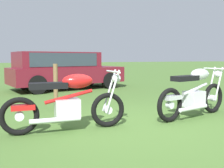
# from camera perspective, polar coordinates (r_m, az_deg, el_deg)

# --- Properties ---
(ground_plane) EXTENTS (120.00, 120.00, 0.00)m
(ground_plane) POSITION_cam_1_polar(r_m,az_deg,el_deg) (4.71, 6.68, -9.24)
(ground_plane) COLOR #476B2D
(motorcycle_red) EXTENTS (2.09, 0.64, 1.02)m
(motorcycle_red) POSITION_cam_1_polar(r_m,az_deg,el_deg) (4.35, -9.81, -4.05)
(motorcycle_red) COLOR black
(motorcycle_red) RESTS_ON ground
(motorcycle_silver) EXTENTS (2.04, 0.84, 1.02)m
(motorcycle_silver) POSITION_cam_1_polar(r_m,az_deg,el_deg) (5.55, 17.78, -1.97)
(motorcycle_silver) COLOR black
(motorcycle_silver) RESTS_ON ground
(car_burgundy) EXTENTS (4.54, 2.56, 1.43)m
(car_burgundy) POSITION_cam_1_polar(r_m,az_deg,el_deg) (10.11, -10.99, 3.56)
(car_burgundy) COLOR maroon
(car_burgundy) RESTS_ON ground
(fence_post_wooden) EXTENTS (0.10, 0.10, 1.09)m
(fence_post_wooden) POSITION_cam_1_polar(r_m,az_deg,el_deg) (5.96, -12.37, -0.83)
(fence_post_wooden) COLOR brown
(fence_post_wooden) RESTS_ON ground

